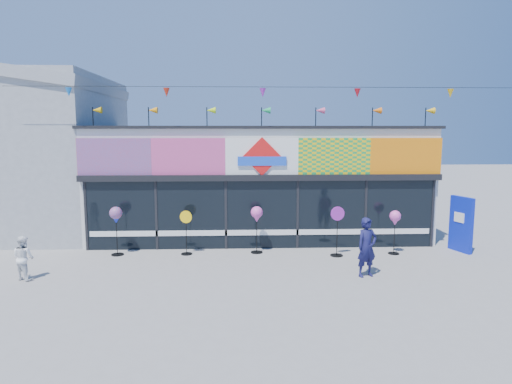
{
  "coord_description": "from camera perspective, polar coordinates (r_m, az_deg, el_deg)",
  "views": [
    {
      "loc": [
        -0.79,
        -11.57,
        3.96
      ],
      "look_at": [
        -0.25,
        2.0,
        2.11
      ],
      "focal_mm": 32.0,
      "sensor_mm": 36.0,
      "label": 1
    }
  ],
  "objects": [
    {
      "name": "ground",
      "position": [
        12.25,
        1.58,
        -11.11
      ],
      "size": [
        80.0,
        80.0,
        0.0
      ],
      "primitive_type": "plane",
      "color": "gray",
      "rests_on": "ground"
    },
    {
      "name": "kite_shop",
      "position": [
        17.63,
        0.3,
        1.53
      ],
      "size": [
        16.0,
        5.7,
        5.31
      ],
      "color": "silver",
      "rests_on": "ground"
    },
    {
      "name": "neighbour_building",
      "position": [
        20.74,
        -28.75,
        4.72
      ],
      "size": [
        8.18,
        7.2,
        6.87
      ],
      "color": "#A4A7AA",
      "rests_on": "ground"
    },
    {
      "name": "blue_sign",
      "position": [
        16.35,
        24.25,
        -3.68
      ],
      "size": [
        0.42,
        0.9,
        1.82
      ],
      "rotation": [
        0.0,
        0.0,
        0.33
      ],
      "color": "#0C20BA",
      "rests_on": "ground"
    },
    {
      "name": "spinner_0",
      "position": [
        15.08,
        -17.1,
        -2.95
      ],
      "size": [
        0.4,
        0.4,
        1.56
      ],
      "color": "black",
      "rests_on": "ground"
    },
    {
      "name": "spinner_1",
      "position": [
        14.76,
        -8.71,
        -4.89
      ],
      "size": [
        0.4,
        0.36,
        1.42
      ],
      "color": "black",
      "rests_on": "ground"
    },
    {
      "name": "spinner_2",
      "position": [
        14.69,
        0.09,
        -2.98
      ],
      "size": [
        0.39,
        0.39,
        1.53
      ],
      "color": "black",
      "rests_on": "ground"
    },
    {
      "name": "spinner_3",
      "position": [
        14.62,
        10.11,
        -4.69
      ],
      "size": [
        0.45,
        0.4,
        1.59
      ],
      "color": "black",
      "rests_on": "ground"
    },
    {
      "name": "spinner_4",
      "position": [
        15.23,
        16.99,
        -3.28
      ],
      "size": [
        0.36,
        0.36,
        1.42
      ],
      "color": "black",
      "rests_on": "ground"
    },
    {
      "name": "adult_man",
      "position": [
        12.79,
        13.69,
        -6.73
      ],
      "size": [
        0.69,
        0.56,
        1.62
      ],
      "primitive_type": "imported",
      "rotation": [
        0.0,
        0.0,
        0.34
      ],
      "color": "#151544",
      "rests_on": "ground"
    },
    {
      "name": "child",
      "position": [
        13.7,
        -27.06,
        -7.33
      ],
      "size": [
        0.67,
        0.56,
        1.19
      ],
      "primitive_type": "imported",
      "rotation": [
        0.0,
        0.0,
        2.67
      ],
      "color": "white",
      "rests_on": "ground"
    }
  ]
}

